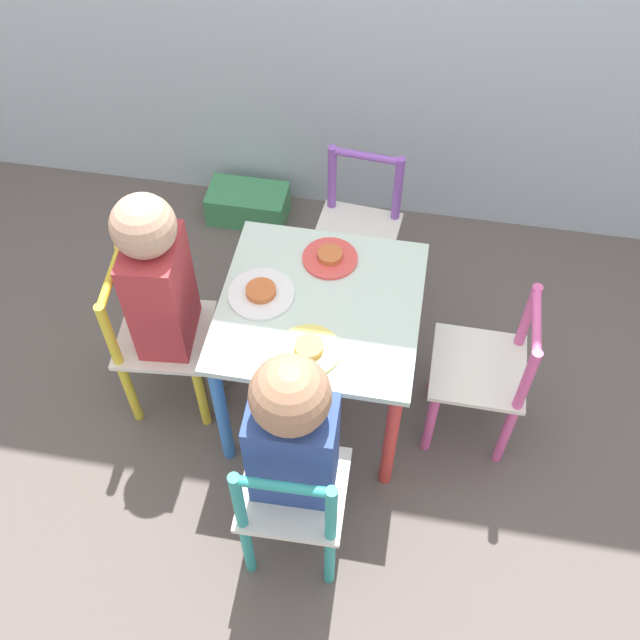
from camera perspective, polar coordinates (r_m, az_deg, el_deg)
The scene contains 12 objects.
ground_plane at distance 2.36m, azimuth 0.00°, elevation -6.06°, with size 6.00×6.00×0.00m, color #5B514C.
kids_table at distance 2.04m, azimuth 0.00°, elevation -0.16°, with size 0.53×0.53×0.48m.
chair_yellow at distance 2.21m, azimuth -12.22°, elevation -1.42°, with size 0.28×0.28×0.54m.
chair_teal at distance 1.91m, azimuth -2.11°, elevation -13.67°, with size 0.27×0.27×0.54m.
chair_purple at distance 2.43m, azimuth 2.83°, elevation 6.45°, with size 0.28×0.28×0.54m.
chair_pink at distance 2.14m, azimuth 12.48°, elevation -4.06°, with size 0.26×0.26×0.54m.
child_left at distance 2.03m, azimuth -11.62°, elevation 2.12°, with size 0.22×0.21×0.81m.
child_front at distance 1.74m, azimuth -1.98°, elevation -9.03°, with size 0.20×0.22×0.78m.
plate_left at distance 1.99m, azimuth -4.51°, elevation 2.05°, with size 0.18×0.18×0.03m.
plate_front at distance 1.87m, azimuth -0.84°, elevation -2.26°, with size 0.16×0.16×0.03m.
plate_back at distance 2.07m, azimuth 0.77°, elevation 4.79°, with size 0.15×0.15×0.03m.
storage_bin at distance 2.85m, azimuth -5.50°, elevation 8.78°, with size 0.29×0.16×0.12m.
Camera 1 is at (0.22, -1.23, 2.01)m, focal length 42.00 mm.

